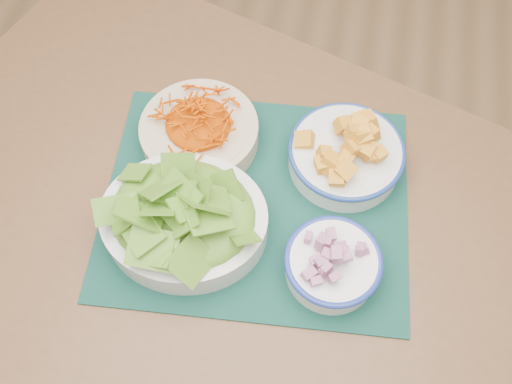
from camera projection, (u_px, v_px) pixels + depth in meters
The scene contains 6 objects.
table at pixel (239, 254), 1.00m from camera, with size 1.45×1.19×0.75m.
placemat at pixel (256, 201), 0.95m from camera, with size 0.50×0.41×0.00m, color black.
carrot_bowl at pixel (199, 128), 0.97m from camera, with size 0.23×0.23×0.08m.
squash_bowl at pixel (347, 150), 0.94m from camera, with size 0.25×0.25×0.09m.
lettuce_bowl at pixel (183, 215), 0.87m from camera, with size 0.28×0.24×0.11m.
onion_bowl at pixel (333, 263), 0.85m from camera, with size 0.18×0.18×0.07m.
Camera 1 is at (0.19, -0.14, 1.59)m, focal length 40.00 mm.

